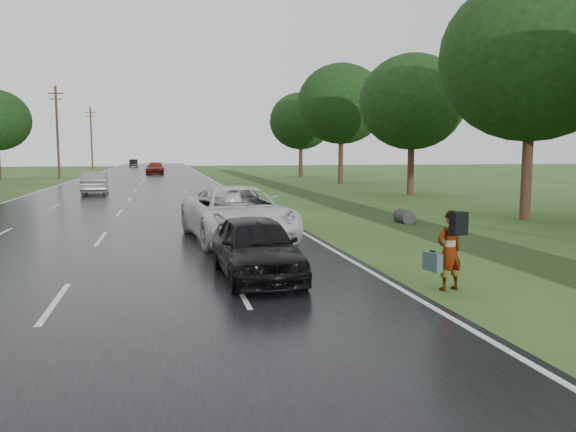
% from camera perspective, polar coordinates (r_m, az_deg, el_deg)
% --- Properties ---
extents(ground, '(220.00, 220.00, 0.00)m').
position_cam_1_polar(ground, '(11.49, -22.58, -8.33)').
color(ground, '#324D1B').
rests_on(ground, ground).
extents(road, '(14.00, 180.00, 0.04)m').
position_cam_1_polar(road, '(56.05, -14.59, 3.40)').
color(road, black).
rests_on(road, ground).
extents(edge_stripe_east, '(0.12, 180.00, 0.01)m').
position_cam_1_polar(edge_stripe_east, '(56.21, -7.69, 3.59)').
color(edge_stripe_east, silver).
rests_on(edge_stripe_east, road).
extents(edge_stripe_west, '(0.12, 180.00, 0.01)m').
position_cam_1_polar(edge_stripe_west, '(56.70, -21.44, 3.22)').
color(edge_stripe_west, silver).
rests_on(edge_stripe_west, road).
extents(center_line, '(0.12, 180.00, 0.01)m').
position_cam_1_polar(center_line, '(56.05, -14.60, 3.43)').
color(center_line, silver).
rests_on(center_line, road).
extents(drainage_ditch, '(2.20, 120.00, 0.56)m').
position_cam_1_polar(drainage_ditch, '(31.25, 5.17, 1.32)').
color(drainage_ditch, black).
rests_on(drainage_ditch, ground).
extents(utility_pole_far, '(1.60, 0.26, 10.00)m').
position_cam_1_polar(utility_pole_far, '(66.94, -22.39, 8.03)').
color(utility_pole_far, '#3D2319').
rests_on(utility_pole_far, ground).
extents(utility_pole_distant, '(1.60, 0.26, 10.00)m').
position_cam_1_polar(utility_pole_distant, '(96.63, -19.35, 7.53)').
color(utility_pole_distant, '#3D2319').
rests_on(utility_pole_distant, ground).
extents(tree_east_b, '(7.60, 7.60, 10.11)m').
position_cam_1_polar(tree_east_b, '(26.02, 23.56, 14.46)').
color(tree_east_b, '#3D2319').
rests_on(tree_east_b, ground).
extents(tree_east_c, '(7.00, 7.00, 9.29)m').
position_cam_1_polar(tree_east_c, '(38.64, 12.52, 11.24)').
color(tree_east_c, '#3D2319').
rests_on(tree_east_c, ground).
extents(tree_east_d, '(8.00, 8.00, 10.76)m').
position_cam_1_polar(tree_east_d, '(51.60, 5.44, 11.26)').
color(tree_east_d, '#3D2319').
rests_on(tree_east_d, ground).
extents(tree_east_f, '(7.20, 7.20, 9.62)m').
position_cam_1_polar(tree_east_f, '(64.91, 1.32, 9.61)').
color(tree_east_f, '#3D2319').
rests_on(tree_east_f, ground).
extents(pedestrian, '(0.83, 0.63, 1.66)m').
position_cam_1_polar(pedestrian, '(11.99, 16.04, -3.28)').
color(pedestrian, '#A5998C').
rests_on(pedestrian, ground).
extents(white_pickup, '(3.48, 6.42, 1.71)m').
position_cam_1_polar(white_pickup, '(17.91, -5.19, 0.23)').
color(white_pickup, silver).
rests_on(white_pickup, road).
extents(dark_sedan, '(1.82, 4.17, 1.40)m').
position_cam_1_polar(dark_sedan, '(12.56, -3.27, -3.14)').
color(dark_sedan, black).
rests_on(dark_sedan, road).
extents(silver_sedan, '(1.80, 4.60, 1.49)m').
position_cam_1_polar(silver_sedan, '(40.12, -19.01, 3.21)').
color(silver_sedan, gray).
rests_on(silver_sedan, road).
extents(far_car_red, '(2.39, 5.32, 1.51)m').
position_cam_1_polar(far_car_red, '(73.77, -13.35, 4.74)').
color(far_car_red, maroon).
rests_on(far_car_red, road).
extents(far_car_dark, '(1.85, 4.51, 1.45)m').
position_cam_1_polar(far_car_dark, '(112.04, -15.44, 5.21)').
color(far_car_dark, black).
rests_on(far_car_dark, road).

